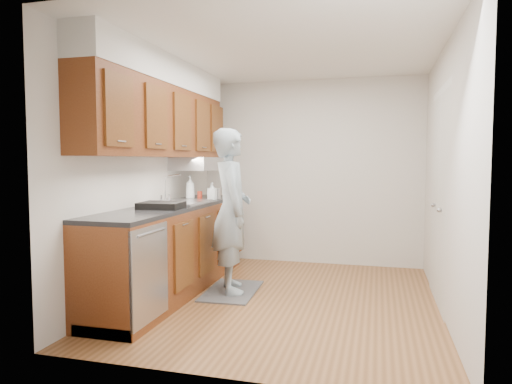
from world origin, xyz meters
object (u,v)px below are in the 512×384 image
Objects in this scene: person at (231,199)px; soap_bottle_b at (212,191)px; soap_bottle_c at (211,191)px; soap_bottle_a at (190,188)px; dish_rack at (161,205)px; steel_can at (218,194)px; soda_can at (200,196)px.

person is 9.53× the size of soap_bottle_b.
soap_bottle_a is at bearing -115.26° from soap_bottle_c.
steel_can is at bearing 77.99° from dish_rack.
person is at bearing -40.80° from soda_can.
soda_can is 0.80× the size of steel_can.
soap_bottle_b is at bearing 25.02° from soda_can.
person reaches higher than dish_rack.
soap_bottle_c is 1.33m from dish_rack.
soap_bottle_b reaches higher than soda_can.
soap_bottle_b is (0.26, 0.05, -0.04)m from soap_bottle_a.
steel_can reaches higher than dish_rack.
person reaches higher than soda_can.
soap_bottle_a is 0.72× the size of dish_rack.
person is at bearing -56.73° from soap_bottle_c.
soap_bottle_b reaches higher than soap_bottle_c.
soap_bottle_a reaches higher than soda_can.
person is 0.73m from soda_can.
person is 18.75× the size of soda_can.
soap_bottle_a is 0.35m from steel_can.
person reaches higher than steel_can.
soap_bottle_c is at bearing 135.29° from steel_can.
soda_can is (-0.14, -0.06, -0.05)m from soap_bottle_b.
dish_rack is (-0.56, -0.52, -0.03)m from person.
dish_rack is (-0.00, -1.00, -0.02)m from soda_can.
person is 0.78m from steel_can.
soap_bottle_c is (0.15, 0.32, -0.06)m from soap_bottle_a.
soap_bottle_c reaches higher than steel_can.
soap_bottle_b is at bearing -67.12° from soap_bottle_c.
person is at bearing 38.80° from dish_rack.
soda_can is at bearing -154.98° from soap_bottle_b.
person is at bearing -59.72° from steel_can.
soap_bottle_a is 0.27m from soap_bottle_b.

